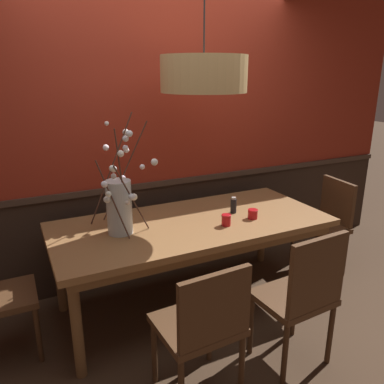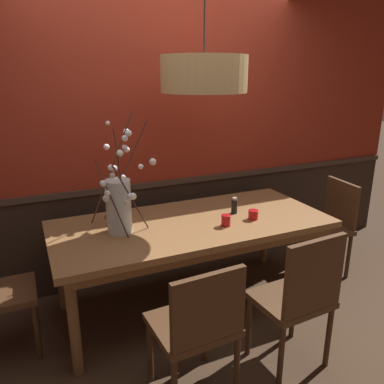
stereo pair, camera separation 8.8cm
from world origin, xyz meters
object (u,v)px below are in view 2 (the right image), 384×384
Objects in this scene: candle_holder_nearer_edge at (226,220)px; candle_holder_nearer_center at (253,215)px; condiment_bottle at (234,206)px; pendant_lamp at (204,74)px; chair_near_side_right at (299,295)px; chair_far_side_right at (187,208)px; chair_head_east_end at (330,221)px; chair_near_side_left at (198,324)px; vase_with_blossoms at (119,205)px; dining_table at (192,230)px.

candle_holder_nearer_center is at bearing 7.03° from candle_holder_nearer_edge.
pendant_lamp reaches higher than condiment_bottle.
candle_holder_nearer_edge is at bearing 99.62° from chair_near_side_right.
chair_far_side_right is 6.67× the size of condiment_bottle.
chair_head_east_end is at bearing 8.76° from candle_holder_nearer_edge.
chair_near_side_right is 1.06× the size of chair_far_side_right.
chair_near_side_left is 1.22m from condiment_bottle.
chair_head_east_end is 6.64× the size of condiment_bottle.
chair_near_side_right reaches higher than condiment_bottle.
chair_near_side_left is 10.05× the size of candle_holder_nearer_edge.
vase_with_blossoms is (-0.91, -0.87, 0.45)m from chair_far_side_right.
vase_with_blossoms reaches higher than candle_holder_nearer_center.
dining_table is 1.19m from pendant_lamp.
chair_far_side_right reaches higher than chair_near_side_left.
candle_holder_nearer_edge is 0.65× the size of condiment_bottle.
chair_far_side_right reaches higher than dining_table.
chair_near_side_right is 0.78m from candle_holder_nearer_edge.
candle_holder_nearer_center is (0.14, 0.76, 0.25)m from chair_near_side_right.
dining_table is 26.30× the size of candle_holder_nearer_center.
condiment_bottle is at bearing 47.21° from candle_holder_nearer_edge.
chair_far_side_right is 0.92× the size of pendant_lamp.
vase_with_blossoms reaches higher than dining_table.
pendant_lamp is (0.46, 0.90, 1.34)m from chair_near_side_left.
vase_with_blossoms is 6.22× the size of condiment_bottle.
chair_head_east_end is at bearing -0.07° from dining_table.
chair_head_east_end is 1.09m from condiment_bottle.
candle_holder_nearer_center is at bearing -83.90° from chair_far_side_right.
chair_head_east_end is 2.05m from vase_with_blossoms.
dining_table is at bearing 67.75° from chair_near_side_left.
vase_with_blossoms is at bearing -136.16° from chair_far_side_right.
chair_head_east_end is 10.14× the size of candle_holder_nearer_edge.
vase_with_blossoms reaches higher than chair_near_side_left.
candle_holder_nearer_edge reaches higher than dining_table.
chair_head_east_end is at bearing 9.23° from candle_holder_nearer_center.
condiment_bottle is (0.39, 0.02, 0.14)m from dining_table.
chair_near_side_right is at bearing -76.37° from pendant_lamp.
candle_holder_nearer_center is 0.08× the size of pendant_lamp.
pendant_lamp reaches higher than candle_holder_nearer_center.
pendant_lamp is at bearing 2.92° from dining_table.
chair_far_side_right is at bearing 68.34° from chair_near_side_left.
chair_near_side_left is at bearing -153.76° from chair_head_east_end.
vase_with_blossoms reaches higher than candle_holder_nearer_edge.
chair_far_side_right reaches higher than candle_holder_nearer_edge.
chair_head_east_end is at bearing -0.28° from pendant_lamp.
chair_far_side_right reaches higher than chair_head_east_end.
pendant_lamp reaches higher than chair_near_side_right.
chair_near_side_left is at bearing -129.71° from condiment_bottle.
candle_holder_nearer_center is 0.92× the size of candle_holder_nearer_edge.
dining_table is 1.45m from chair_head_east_end.
candle_holder_nearer_edge reaches higher than candle_holder_nearer_center.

